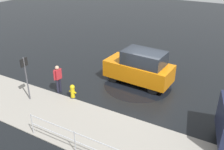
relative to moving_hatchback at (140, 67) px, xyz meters
name	(u,v)px	position (x,y,z in m)	size (l,w,h in m)	color
ground_plane	(144,91)	(-0.62, 0.77, -1.03)	(60.00, 60.00, 0.00)	black
kerb_strip	(105,134)	(-0.62, 4.97, -1.01)	(24.00, 3.20, 0.04)	gray
moving_hatchback	(140,67)	(0.00, 0.00, 0.00)	(3.99, 1.92, 2.06)	orange
fire_hydrant	(73,92)	(2.39, 3.30, -0.63)	(0.42, 0.31, 0.80)	gold
pedestrian	(58,77)	(3.42, 3.18, -0.07)	(0.28, 0.57, 1.62)	#B2262D
metal_railing	(100,148)	(-1.29, 6.48, -0.30)	(6.73, 0.04, 1.05)	#B7BABF
sign_post	(26,73)	(4.28, 4.54, 0.55)	(0.07, 0.44, 2.40)	#4C4C51
puddle_patch	(137,85)	(-0.02, 0.28, -1.02)	(3.92, 3.92, 0.01)	black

